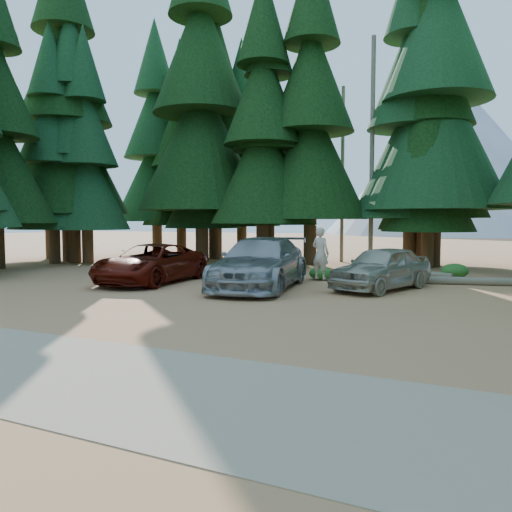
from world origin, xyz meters
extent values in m
plane|color=#B87C4E|center=(0.00, 0.00, 0.00)|extent=(160.00, 160.00, 0.00)
cube|color=tan|center=(0.00, -6.50, 0.01)|extent=(26.00, 3.50, 0.01)
cylinder|color=#6E6558|center=(0.80, 14.50, 6.00)|extent=(0.24, 0.24, 12.00)
cylinder|color=#6E6558|center=(-1.20, 16.00, 5.00)|extent=(0.20, 0.20, 10.00)
cone|color=#93969B|center=(0.00, 85.00, 14.00)|extent=(44.00, 44.00, 28.00)
cone|color=#93969B|center=(-8.00, 95.00, 10.00)|extent=(36.00, 36.00, 20.00)
imported|color=#5A1007|center=(-5.16, 3.31, 0.75)|extent=(2.90, 5.55, 1.49)
imported|color=#9C9EA3|center=(-0.71, 3.69, 0.89)|extent=(3.42, 6.45, 1.78)
imported|color=#B6B3A1|center=(3.24, 5.13, 0.76)|extent=(3.19, 4.79, 1.51)
imported|color=beige|center=(1.51, 3.64, 1.30)|extent=(0.72, 0.57, 1.73)
cylinder|color=white|center=(1.51, 3.69, 2.23)|extent=(0.36, 0.36, 0.04)
cylinder|color=#6E6558|center=(-6.30, 7.00, 0.15)|extent=(3.85, 2.20, 0.30)
cylinder|color=#6E6558|center=(3.95, 10.19, 0.12)|extent=(2.71, 1.68, 0.24)
cylinder|color=#6E6558|center=(6.49, 7.92, 0.15)|extent=(4.55, 1.28, 0.29)
ellipsoid|color=#206B25|center=(-8.32, 9.38, 0.26)|extent=(0.95, 0.95, 0.52)
ellipsoid|color=#206B25|center=(-1.76, 8.77, 0.31)|extent=(1.13, 1.13, 0.62)
ellipsoid|color=#206B25|center=(0.45, 7.00, 0.26)|extent=(0.95, 0.95, 0.52)
ellipsoid|color=#206B25|center=(2.34, 7.06, 0.27)|extent=(0.97, 0.97, 0.53)
ellipsoid|color=#206B25|center=(3.51, 6.65, 0.28)|extent=(1.00, 1.00, 0.55)
ellipsoid|color=#206B25|center=(5.29, 10.00, 0.30)|extent=(1.10, 1.10, 0.60)
ellipsoid|color=#206B25|center=(-8.11, 8.42, 0.23)|extent=(0.84, 0.84, 0.46)
camera|label=1|loc=(6.61, -12.20, 2.36)|focal=35.00mm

